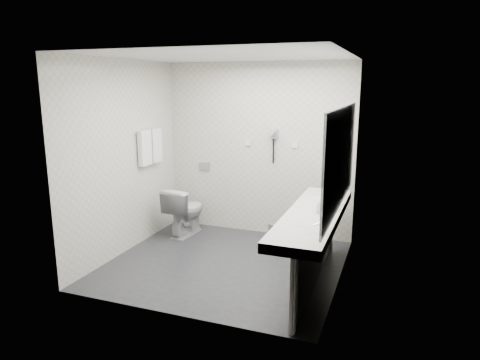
% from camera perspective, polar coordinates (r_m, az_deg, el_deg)
% --- Properties ---
extents(floor, '(2.80, 2.80, 0.00)m').
position_cam_1_polar(floor, '(5.52, -2.04, -10.91)').
color(floor, '#242428').
rests_on(floor, ground).
extents(ceiling, '(2.80, 2.80, 0.00)m').
position_cam_1_polar(ceiling, '(5.07, -2.27, 15.99)').
color(ceiling, silver).
rests_on(ceiling, wall_back).
extents(wall_back, '(2.80, 0.00, 2.80)m').
position_cam_1_polar(wall_back, '(6.35, 2.34, 3.99)').
color(wall_back, beige).
rests_on(wall_back, floor).
extents(wall_front, '(2.80, 0.00, 2.80)m').
position_cam_1_polar(wall_front, '(4.00, -9.26, -1.29)').
color(wall_front, beige).
rests_on(wall_front, floor).
extents(wall_left, '(0.00, 2.60, 2.60)m').
position_cam_1_polar(wall_left, '(5.82, -15.02, 2.78)').
color(wall_left, beige).
rests_on(wall_left, floor).
extents(wall_right, '(0.00, 2.60, 2.60)m').
position_cam_1_polar(wall_right, '(4.80, 13.50, 0.83)').
color(wall_right, beige).
rests_on(wall_right, floor).
extents(vanity_counter, '(0.55, 2.20, 0.10)m').
position_cam_1_polar(vanity_counter, '(4.76, 9.63, -4.70)').
color(vanity_counter, silver).
rests_on(vanity_counter, floor).
extents(vanity_panel, '(0.03, 2.15, 0.75)m').
position_cam_1_polar(vanity_panel, '(4.89, 9.74, -9.48)').
color(vanity_panel, gray).
rests_on(vanity_panel, floor).
extents(vanity_post_near, '(0.06, 0.06, 0.75)m').
position_cam_1_polar(vanity_post_near, '(3.96, 7.26, -14.94)').
color(vanity_post_near, silver).
rests_on(vanity_post_near, floor).
extents(vanity_post_far, '(0.06, 0.06, 0.75)m').
position_cam_1_polar(vanity_post_far, '(5.86, 11.94, -5.84)').
color(vanity_post_far, silver).
rests_on(vanity_post_far, floor).
extents(mirror, '(0.02, 2.20, 1.05)m').
position_cam_1_polar(mirror, '(4.57, 13.13, 2.83)').
color(mirror, '#B2BCC6').
rests_on(mirror, wall_right).
extents(basin_near, '(0.40, 0.31, 0.05)m').
position_cam_1_polar(basin_near, '(4.14, 7.94, -6.77)').
color(basin_near, silver).
rests_on(basin_near, vanity_counter).
extents(basin_far, '(0.40, 0.31, 0.05)m').
position_cam_1_polar(basin_far, '(5.36, 10.96, -2.37)').
color(basin_far, silver).
rests_on(basin_far, vanity_counter).
extents(faucet_near, '(0.04, 0.04, 0.15)m').
position_cam_1_polar(faucet_near, '(4.08, 10.66, -5.85)').
color(faucet_near, silver).
rests_on(faucet_near, vanity_counter).
extents(faucet_far, '(0.04, 0.04, 0.15)m').
position_cam_1_polar(faucet_far, '(5.31, 13.07, -1.61)').
color(faucet_far, silver).
rests_on(faucet_far, vanity_counter).
extents(soap_bottle_a, '(0.07, 0.07, 0.10)m').
position_cam_1_polar(soap_bottle_a, '(4.83, 10.44, -3.19)').
color(soap_bottle_a, silver).
rests_on(soap_bottle_a, vanity_counter).
extents(soap_bottle_c, '(0.05, 0.05, 0.12)m').
position_cam_1_polar(soap_bottle_c, '(4.67, 10.22, -3.61)').
color(soap_bottle_c, silver).
rests_on(soap_bottle_c, vanity_counter).
extents(glass_left, '(0.08, 0.08, 0.12)m').
position_cam_1_polar(glass_left, '(4.86, 12.40, -3.09)').
color(glass_left, silver).
rests_on(glass_left, vanity_counter).
extents(glass_right, '(0.07, 0.07, 0.12)m').
position_cam_1_polar(glass_right, '(5.02, 12.61, -2.63)').
color(glass_right, silver).
rests_on(glass_right, vanity_counter).
extents(toilet, '(0.47, 0.75, 0.72)m').
position_cam_1_polar(toilet, '(6.46, -7.22, -4.04)').
color(toilet, silver).
rests_on(toilet, floor).
extents(flush_plate, '(0.18, 0.02, 0.12)m').
position_cam_1_polar(flush_plate, '(6.69, -4.66, 1.80)').
color(flush_plate, '#B2B5BA').
rests_on(flush_plate, wall_back).
extents(pedal_bin, '(0.29, 0.29, 0.32)m').
position_cam_1_polar(pedal_bin, '(6.02, 4.83, -7.24)').
color(pedal_bin, '#B2B5BA').
rests_on(pedal_bin, floor).
extents(bin_lid, '(0.23, 0.23, 0.02)m').
position_cam_1_polar(bin_lid, '(5.97, 4.86, -5.72)').
color(bin_lid, '#B2B5BA').
rests_on(bin_lid, pedal_bin).
extents(towel_rail, '(0.02, 0.62, 0.02)m').
position_cam_1_polar(towel_rail, '(6.20, -11.87, 6.32)').
color(towel_rail, silver).
rests_on(towel_rail, wall_left).
extents(towel_near, '(0.07, 0.24, 0.48)m').
position_cam_1_polar(towel_near, '(6.11, -12.39, 4.12)').
color(towel_near, white).
rests_on(towel_near, towel_rail).
extents(towel_far, '(0.07, 0.24, 0.48)m').
position_cam_1_polar(towel_far, '(6.34, -11.03, 4.49)').
color(towel_far, white).
rests_on(towel_far, towel_rail).
extents(dryer_cradle, '(0.10, 0.04, 0.14)m').
position_cam_1_polar(dryer_cradle, '(6.22, 4.48, 6.10)').
color(dryer_cradle, '#95969A').
rests_on(dryer_cradle, wall_back).
extents(dryer_barrel, '(0.08, 0.14, 0.08)m').
position_cam_1_polar(dryer_barrel, '(6.15, 4.30, 6.31)').
color(dryer_barrel, '#95969A').
rests_on(dryer_barrel, dryer_cradle).
extents(dryer_cord, '(0.02, 0.02, 0.35)m').
position_cam_1_polar(dryer_cord, '(6.24, 4.40, 3.80)').
color(dryer_cord, black).
rests_on(dryer_cord, dryer_cradle).
extents(switch_plate_a, '(0.09, 0.02, 0.09)m').
position_cam_1_polar(switch_plate_a, '(6.37, 1.02, 4.94)').
color(switch_plate_a, silver).
rests_on(switch_plate_a, wall_back).
extents(switch_plate_b, '(0.09, 0.02, 0.09)m').
position_cam_1_polar(switch_plate_b, '(6.18, 7.18, 4.60)').
color(switch_plate_b, silver).
rests_on(switch_plate_b, wall_back).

